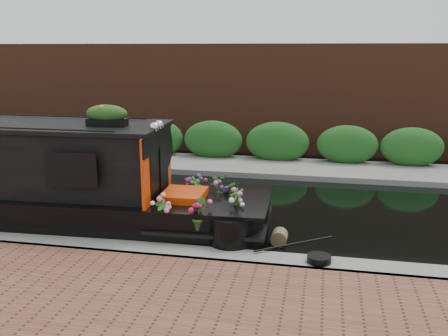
# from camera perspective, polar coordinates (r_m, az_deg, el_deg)

# --- Properties ---
(ground) EXTENTS (80.00, 80.00, 0.00)m
(ground) POSITION_cam_1_polar(r_m,az_deg,el_deg) (12.66, -6.52, -4.21)
(ground) COLOR black
(ground) RESTS_ON ground
(near_bank_coping) EXTENTS (40.00, 0.60, 0.50)m
(near_bank_coping) POSITION_cam_1_polar(r_m,az_deg,el_deg) (9.78, -12.56, -9.94)
(near_bank_coping) COLOR gray
(near_bank_coping) RESTS_ON ground
(far_bank_path) EXTENTS (40.00, 2.40, 0.34)m
(far_bank_path) POSITION_cam_1_polar(r_m,az_deg,el_deg) (16.56, -2.05, 0.13)
(far_bank_path) COLOR slate
(far_bank_path) RESTS_ON ground
(far_hedge) EXTENTS (40.00, 1.10, 2.80)m
(far_hedge) POSITION_cam_1_polar(r_m,az_deg,el_deg) (17.41, -1.35, 0.81)
(far_hedge) COLOR #1F551C
(far_hedge) RESTS_ON ground
(far_brick_wall) EXTENTS (40.00, 1.00, 8.00)m
(far_brick_wall) POSITION_cam_1_polar(r_m,az_deg,el_deg) (19.42, 0.03, 2.15)
(far_brick_wall) COLOR #5A2E1E
(far_brick_wall) RESTS_ON ground
(rope_fender) EXTENTS (0.32, 0.36, 0.32)m
(rope_fender) POSITION_cam_1_polar(r_m,az_deg,el_deg) (10.13, 6.34, -7.87)
(rope_fender) COLOR brown
(rope_fender) RESTS_ON ground
(coiled_mooring_rope) EXTENTS (0.42, 0.42, 0.12)m
(coiled_mooring_rope) POSITION_cam_1_polar(r_m,az_deg,el_deg) (8.88, 10.81, -10.17)
(coiled_mooring_rope) COLOR black
(coiled_mooring_rope) RESTS_ON near_bank_coping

